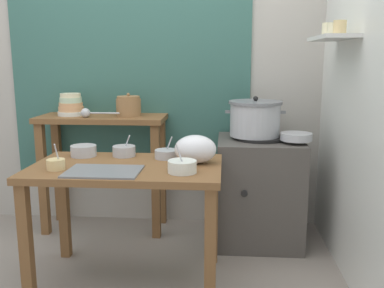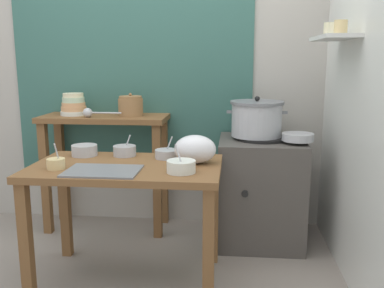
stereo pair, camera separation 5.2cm
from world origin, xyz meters
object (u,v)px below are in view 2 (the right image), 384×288
(prep_bowl_3, at_px, (125,150))
(prep_bowl_4, at_px, (181,166))
(serving_tray, at_px, (103,171))
(prep_bowl_1, at_px, (166,153))
(stove_block, at_px, (260,190))
(prep_table, at_px, (127,183))
(steamer_pot, at_px, (257,119))
(back_shelf_table, at_px, (105,144))
(plastic_bag, at_px, (195,149))
(clay_pot, at_px, (131,106))
(prep_bowl_0, at_px, (84,150))
(ladle, at_px, (89,113))
(bowl_stack_enamel, at_px, (74,105))
(prep_bowl_2, at_px, (56,163))
(wide_pan, at_px, (298,137))

(prep_bowl_3, xyz_separation_m, prep_bowl_4, (0.41, -0.37, 0.00))
(serving_tray, xyz_separation_m, prep_bowl_3, (0.02, 0.40, 0.03))
(prep_bowl_1, bearing_deg, prep_bowl_4, -68.18)
(stove_block, distance_m, prep_bowl_1, 0.86)
(prep_bowl_1, xyz_separation_m, prep_bowl_4, (0.13, -0.33, 0.01))
(prep_table, height_order, stove_block, stove_block)
(steamer_pot, bearing_deg, back_shelf_table, 174.52)
(prep_bowl_4, bearing_deg, plastic_bag, 75.40)
(clay_pot, bearing_deg, steamer_pot, -6.68)
(prep_bowl_0, distance_m, prep_bowl_1, 0.53)
(ladle, distance_m, plastic_bag, 1.04)
(back_shelf_table, height_order, stove_block, back_shelf_table)
(prep_table, height_order, plastic_bag, plastic_bag)
(plastic_bag, bearing_deg, prep_bowl_0, 169.34)
(prep_bowl_4, bearing_deg, stove_block, 59.11)
(stove_block, xyz_separation_m, prep_bowl_3, (-0.89, -0.43, 0.37))
(serving_tray, height_order, prep_bowl_4, prep_bowl_4)
(bowl_stack_enamel, bearing_deg, stove_block, -5.59)
(prep_table, height_order, prep_bowl_1, prep_bowl_1)
(prep_bowl_0, bearing_deg, clay_pot, 74.31)
(prep_bowl_2, xyz_separation_m, prep_bowl_4, (0.70, -0.01, 0.00))
(clay_pot, relative_size, prep_bowl_3, 1.29)
(steamer_pot, bearing_deg, prep_bowl_1, -139.18)
(bowl_stack_enamel, xyz_separation_m, plastic_bag, (1.00, -0.73, -0.17))
(wide_pan, xyz_separation_m, prep_bowl_0, (-1.37, -0.32, -0.05))
(steamer_pot, relative_size, plastic_bag, 1.73)
(ladle, distance_m, prep_bowl_0, 0.52)
(prep_table, relative_size, stove_block, 1.41)
(stove_block, relative_size, steamer_pot, 1.83)
(back_shelf_table, distance_m, ladle, 0.29)
(prep_table, xyz_separation_m, prep_bowl_1, (0.21, 0.19, 0.14))
(prep_table, distance_m, back_shelf_table, 0.87)
(serving_tray, xyz_separation_m, prep_bowl_2, (-0.28, 0.03, 0.03))
(stove_block, distance_m, steamer_pot, 0.53)
(wide_pan, xyz_separation_m, prep_bowl_2, (-1.42, -0.67, -0.05))
(steamer_pot, relative_size, wide_pan, 2.00)
(serving_tray, relative_size, prep_bowl_1, 2.81)
(clay_pot, height_order, prep_bowl_4, clay_pot)
(serving_tray, bearing_deg, wide_pan, 31.67)
(back_shelf_table, height_order, clay_pot, clay_pot)
(plastic_bag, bearing_deg, back_shelf_table, 136.63)
(prep_table, xyz_separation_m, plastic_bag, (0.40, 0.07, 0.20))
(prep_table, xyz_separation_m, serving_tray, (-0.09, -0.17, 0.12))
(prep_bowl_2, bearing_deg, back_shelf_table, 90.04)
(stove_block, distance_m, prep_bowl_0, 1.29)
(ladle, xyz_separation_m, prep_bowl_2, (0.08, -0.82, -0.18))
(prep_bowl_4, bearing_deg, prep_bowl_2, 179.44)
(stove_block, xyz_separation_m, prep_bowl_0, (-1.14, -0.45, 0.37))
(clay_pot, bearing_deg, ladle, -158.79)
(ladle, xyz_separation_m, prep_bowl_3, (0.38, -0.45, -0.18))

